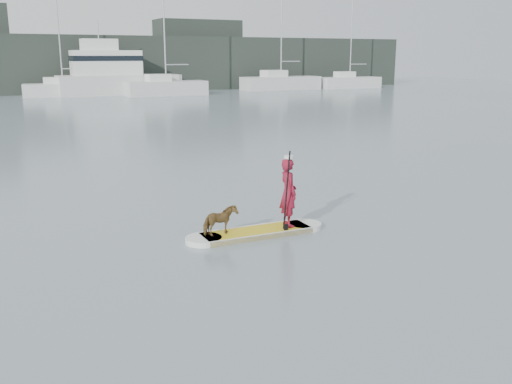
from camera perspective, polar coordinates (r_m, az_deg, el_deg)
name	(u,v)px	position (r m, az deg, el deg)	size (l,w,h in m)	color
ground	(304,210)	(14.98, 4.78, -1.81)	(140.00, 140.00, 0.00)	slate
paddleboard	(256,233)	(12.87, 0.00, -4.07)	(3.30, 0.88, 0.12)	gold
paddler	(288,192)	(12.99, 3.25, -0.05)	(0.57, 0.38, 1.57)	maroon
white_cap	(289,157)	(12.82, 3.30, 3.52)	(0.22, 0.22, 0.07)	silver
dog	(220,221)	(12.43, -3.61, -2.88)	(0.35, 0.77, 0.65)	brown
paddle	(286,201)	(12.67, 3.06, -0.90)	(0.10, 0.30, 2.00)	black
sailboat_d	(62,88)	(59.69, -18.79, 9.79)	(7.65, 3.19, 10.95)	silver
sailboat_e	(166,87)	(58.60, -9.03, 10.33)	(8.04, 2.62, 11.66)	silver
sailboat_f	(280,81)	(67.59, 2.44, 10.99)	(9.54, 3.07, 14.18)	silver
motor_yacht_a	(114,74)	(60.47, -14.06, 11.34)	(12.12, 3.82, 7.26)	silver
shore_mass	(43,64)	(65.74, -20.56, 11.88)	(90.00, 6.00, 6.00)	black
shore_building_east	(198,55)	(71.06, -5.79, 13.52)	(10.00, 4.00, 8.00)	black
sailboat_g	(349,81)	(71.58, 9.30, 10.89)	(7.74, 2.93, 11.67)	silver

